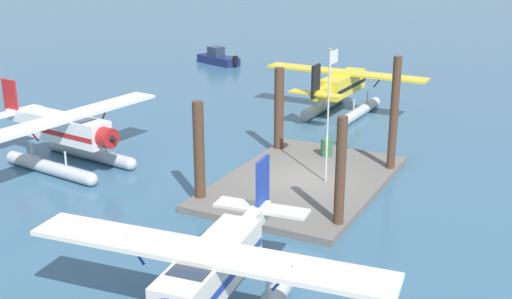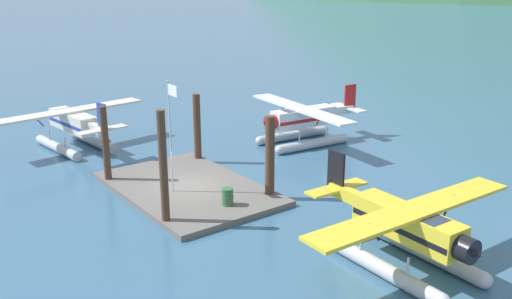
% 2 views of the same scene
% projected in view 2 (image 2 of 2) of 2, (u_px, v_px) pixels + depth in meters
% --- Properties ---
extents(ground_plane, '(1200.00, 1200.00, 0.00)m').
position_uv_depth(ground_plane, '(188.00, 191.00, 30.09)').
color(ground_plane, '#38607F').
extents(dock_platform, '(10.39, 6.72, 0.30)m').
position_uv_depth(dock_platform, '(188.00, 188.00, 30.05)').
color(dock_platform, '#66605B').
rests_on(dock_platform, ground).
extents(piling_near_left, '(0.39, 0.39, 4.51)m').
position_uv_depth(piling_near_left, '(106.00, 146.00, 30.49)').
color(piling_near_left, '#4C3323').
rests_on(piling_near_left, ground).
extents(piling_near_right, '(0.39, 0.39, 5.61)m').
position_uv_depth(piling_near_right, '(163.00, 170.00, 25.02)').
color(piling_near_right, '#4C3323').
rests_on(piling_near_right, ground).
extents(piling_far_left, '(0.46, 0.46, 4.42)m').
position_uv_depth(piling_far_left, '(197.00, 129.00, 34.16)').
color(piling_far_left, '#4C3323').
rests_on(piling_far_left, ground).
extents(piling_far_right, '(0.49, 0.49, 4.49)m').
position_uv_depth(piling_far_right, '(270.00, 158.00, 28.42)').
color(piling_far_right, '#4C3323').
rests_on(piling_far_right, ground).
extents(flagpole, '(0.95, 0.10, 5.98)m').
position_uv_depth(flagpole, '(171.00, 124.00, 28.10)').
color(flagpole, silver).
rests_on(flagpole, dock_platform).
extents(fuel_drum, '(0.62, 0.62, 0.88)m').
position_uv_depth(fuel_drum, '(228.00, 197.00, 27.37)').
color(fuel_drum, '#33663D').
rests_on(fuel_drum, dock_platform).
extents(mooring_buoy, '(0.70, 0.70, 0.70)m').
position_uv_depth(mooring_buoy, '(106.00, 143.00, 37.75)').
color(mooring_buoy, orange).
rests_on(mooring_buoy, ground).
extents(seaplane_white_bow_left, '(10.49, 7.96, 3.84)m').
position_uv_depth(seaplane_white_bow_left, '(303.00, 122.00, 38.26)').
color(seaplane_white_bow_left, '#B7BABF').
rests_on(seaplane_white_bow_left, ground).
extents(seaplane_cream_port_aft, '(7.95, 10.49, 3.84)m').
position_uv_depth(seaplane_cream_port_aft, '(73.00, 126.00, 37.21)').
color(seaplane_cream_port_aft, '#B7BABF').
rests_on(seaplane_cream_port_aft, ground).
extents(seaplane_yellow_stbd_fwd, '(7.98, 10.44, 3.84)m').
position_uv_depth(seaplane_yellow_stbd_fwd, '(407.00, 232.00, 21.66)').
color(seaplane_yellow_stbd_fwd, '#B7BABF').
rests_on(seaplane_yellow_stbd_fwd, ground).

